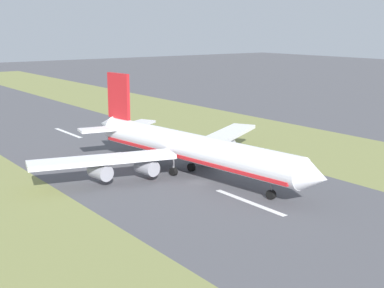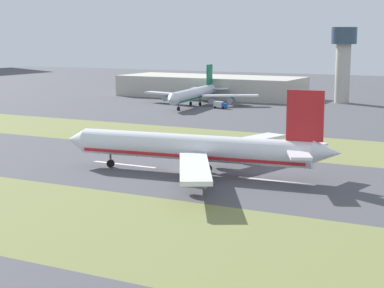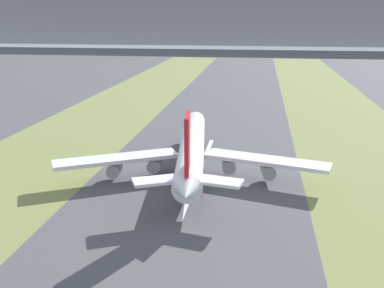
{
  "view_description": "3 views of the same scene",
  "coord_description": "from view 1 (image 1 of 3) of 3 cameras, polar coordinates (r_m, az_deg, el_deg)",
  "views": [
    {
      "loc": [
        62.98,
        83.33,
        31.08
      ],
      "look_at": [
        -1.88,
        -4.72,
        7.0
      ],
      "focal_mm": 50.0,
      "sensor_mm": 36.0,
      "label": 1
    },
    {
      "loc": [
        -131.16,
        -72.09,
        31.5
      ],
      "look_at": [
        -1.88,
        -4.72,
        7.0
      ],
      "focal_mm": 60.0,
      "sensor_mm": 36.0,
      "label": 2
    },
    {
      "loc": [
        14.01,
        -110.17,
        37.89
      ],
      "look_at": [
        -1.88,
        -4.72,
        7.0
      ],
      "focal_mm": 42.0,
      "sensor_mm": 36.0,
      "label": 3
    }
  ],
  "objects": [
    {
      "name": "ground_plane",
      "position": [
        108.98,
        0.68,
        -4.15
      ],
      "size": [
        800.0,
        800.0,
        0.0
      ],
      "primitive_type": "plane",
      "color": "#4C4C51"
    },
    {
      "name": "grass_median_west",
      "position": [
        139.9,
        15.56,
        -0.88
      ],
      "size": [
        40.0,
        600.0,
        0.01
      ],
      "primitive_type": "cube",
      "color": "olive",
      "rests_on": "ground"
    },
    {
      "name": "centreline_dash_near",
      "position": [
        163.87,
        -13.09,
        1.16
      ],
      "size": [
        1.2,
        18.0,
        0.01
      ],
      "primitive_type": "cube",
      "color": "silver",
      "rests_on": "ground"
    },
    {
      "name": "centreline_dash_mid",
      "position": [
        128.87,
        -5.96,
        -1.6
      ],
      "size": [
        1.2,
        18.0,
        0.01
      ],
      "primitive_type": "cube",
      "color": "silver",
      "rests_on": "ground"
    },
    {
      "name": "centreline_dash_far",
      "position": [
        97.79,
        6.11,
        -6.18
      ],
      "size": [
        1.2,
        18.0,
        0.01
      ],
      "primitive_type": "cube",
      "color": "silver",
      "rests_on": "ground"
    },
    {
      "name": "airplane_main_jet",
      "position": [
        113.56,
        -0.66,
        -0.33
      ],
      "size": [
        63.7,
        67.19,
        20.2
      ],
      "color": "white",
      "rests_on": "ground"
    }
  ]
}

